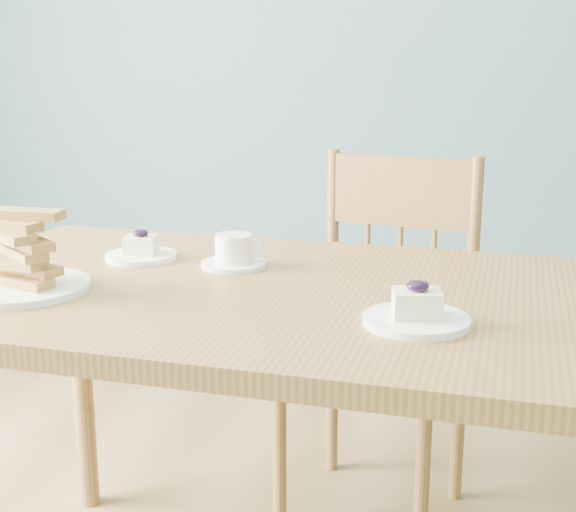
{
  "coord_description": "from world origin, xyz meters",
  "views": [
    {
      "loc": [
        0.12,
        -1.24,
        1.18
      ],
      "look_at": [
        -0.14,
        0.23,
        0.81
      ],
      "focal_mm": 50.0,
      "sensor_mm": 36.0,
      "label": 1
    }
  ],
  "objects_px": {
    "dining_table": "(281,327)",
    "cheesecake_plate_far": "(141,251)",
    "biscotti_plate": "(19,263)",
    "dining_chair": "(381,337)",
    "cheesecake_plate_near": "(417,313)",
    "coffee_cup": "(234,253)"
  },
  "relations": [
    {
      "from": "dining_table",
      "to": "cheesecake_plate_far",
      "type": "height_order",
      "value": "cheesecake_plate_far"
    },
    {
      "from": "cheesecake_plate_far",
      "to": "biscotti_plate",
      "type": "distance_m",
      "value": 0.3
    },
    {
      "from": "biscotti_plate",
      "to": "dining_chair",
      "type": "bearing_deg",
      "value": 45.0
    },
    {
      "from": "cheesecake_plate_near",
      "to": "cheesecake_plate_far",
      "type": "bearing_deg",
      "value": 150.27
    },
    {
      "from": "dining_table",
      "to": "coffee_cup",
      "type": "relative_size",
      "value": 11.06
    },
    {
      "from": "coffee_cup",
      "to": "cheesecake_plate_near",
      "type": "bearing_deg",
      "value": -45.97
    },
    {
      "from": "dining_table",
      "to": "cheesecake_plate_far",
      "type": "bearing_deg",
      "value": 159.21
    },
    {
      "from": "cheesecake_plate_near",
      "to": "coffee_cup",
      "type": "xyz_separation_m",
      "value": [
        -0.38,
        0.31,
        0.01
      ]
    },
    {
      "from": "dining_chair",
      "to": "biscotti_plate",
      "type": "xyz_separation_m",
      "value": [
        -0.63,
        -0.63,
        0.33
      ]
    },
    {
      "from": "biscotti_plate",
      "to": "dining_table",
      "type": "bearing_deg",
      "value": 11.6
    },
    {
      "from": "cheesecake_plate_near",
      "to": "cheesecake_plate_far",
      "type": "height_order",
      "value": "cheesecake_plate_near"
    },
    {
      "from": "dining_chair",
      "to": "biscotti_plate",
      "type": "height_order",
      "value": "dining_chair"
    },
    {
      "from": "cheesecake_plate_far",
      "to": "biscotti_plate",
      "type": "height_order",
      "value": "biscotti_plate"
    },
    {
      "from": "cheesecake_plate_far",
      "to": "coffee_cup",
      "type": "distance_m",
      "value": 0.21
    },
    {
      "from": "coffee_cup",
      "to": "cheesecake_plate_far",
      "type": "bearing_deg",
      "value": 165.87
    },
    {
      "from": "cheesecake_plate_near",
      "to": "biscotti_plate",
      "type": "height_order",
      "value": "biscotti_plate"
    },
    {
      "from": "dining_table",
      "to": "dining_chair",
      "type": "bearing_deg",
      "value": 79.49
    },
    {
      "from": "dining_table",
      "to": "biscotti_plate",
      "type": "xyz_separation_m",
      "value": [
        -0.47,
        -0.1,
        0.13
      ]
    },
    {
      "from": "biscotti_plate",
      "to": "cheesecake_plate_near",
      "type": "bearing_deg",
      "value": -5.41
    },
    {
      "from": "cheesecake_plate_near",
      "to": "cheesecake_plate_far",
      "type": "xyz_separation_m",
      "value": [
        -0.59,
        0.34,
        -0.0
      ]
    },
    {
      "from": "dining_chair",
      "to": "coffee_cup",
      "type": "xyz_separation_m",
      "value": [
        -0.29,
        -0.39,
        0.31
      ]
    },
    {
      "from": "biscotti_plate",
      "to": "cheesecake_plate_far",
      "type": "bearing_deg",
      "value": 63.25
    }
  ]
}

